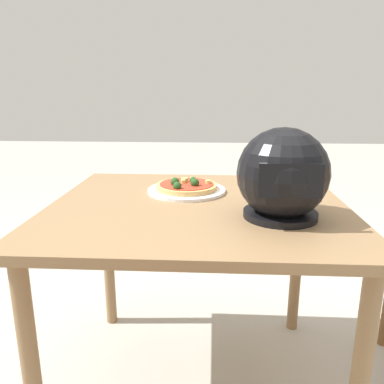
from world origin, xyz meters
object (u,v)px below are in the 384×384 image
Objects in this scene: pizza at (186,186)px; dining_table at (198,228)px; motorcycle_helmet at (283,176)px; drinking_glass at (299,170)px.

dining_table is at bearing 108.82° from pizza.
pizza is at bearing -42.30° from motorcycle_helmet.
pizza is 1.82× the size of drinking_glass.
motorcycle_helmet is (-0.26, 0.13, 0.22)m from dining_table.
motorcycle_helmet reaches higher than dining_table.
motorcycle_helmet is at bearing 137.70° from pizza.
drinking_glass is (-0.45, -0.12, 0.04)m from pizza.
pizza is (0.05, -0.15, 0.12)m from dining_table.
pizza is 0.85× the size of motorcycle_helmet.
drinking_glass is (-0.40, -0.27, 0.16)m from dining_table.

